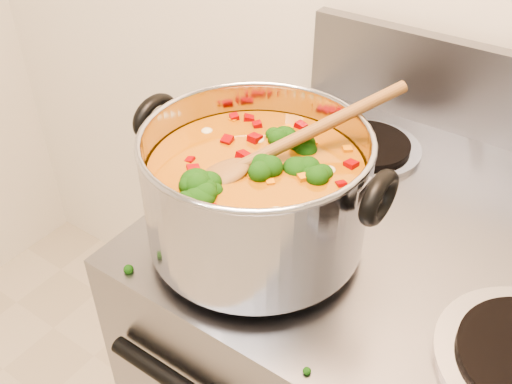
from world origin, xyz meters
TOP-DOWN VIEW (x-y plane):
  - stockpot at (-0.25, 1.00)m, footprint 0.34×0.29m
  - wooden_spoon at (-0.24, 1.02)m, footprint 0.18×0.27m
  - cooktop_crumbs at (-0.21, 1.01)m, footprint 0.20×0.36m

SIDE VIEW (x-z plane):
  - cooktop_crumbs at x=-0.21m, z-range 0.92..0.93m
  - stockpot at x=-0.25m, z-range 0.93..1.10m
  - wooden_spoon at x=-0.24m, z-range 1.02..1.11m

